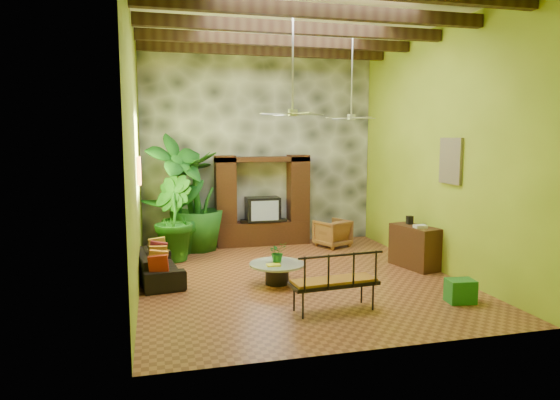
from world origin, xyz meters
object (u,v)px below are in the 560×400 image
object	(u,v)px
tall_plant_a	(178,194)
coffee_table	(277,271)
entertainment_center	(263,207)
tall_plant_c	(196,201)
green_bin	(460,291)
tall_plant_b	(172,218)
ceiling_fan_back	(351,108)
side_console	(415,247)
sofa	(158,266)
iron_bench	(336,279)
ceiling_fan_front	(293,102)
wicker_armchair	(332,233)

from	to	relation	value
tall_plant_a	coffee_table	xyz separation A→B (m)	(1.67, -2.94, -1.17)
entertainment_center	coffee_table	xyz separation A→B (m)	(-0.48, -3.47, -0.71)
tall_plant_c	green_bin	xyz separation A→B (m)	(3.95, -5.07, -1.01)
tall_plant_b	coffee_table	bearing A→B (deg)	-52.42
ceiling_fan_back	coffee_table	size ratio (longest dim) A/B	1.78
tall_plant_b	green_bin	bearing A→B (deg)	-42.47
entertainment_center	side_console	bearing A→B (deg)	-48.75
tall_plant_a	tall_plant_c	xyz separation A→B (m)	(0.46, 0.33, -0.22)
entertainment_center	coffee_table	bearing A→B (deg)	-97.83
ceiling_fan_back	tall_plant_b	bearing A→B (deg)	167.59
sofa	coffee_table	world-z (taller)	sofa
green_bin	tall_plant_a	bearing A→B (deg)	132.93
ceiling_fan_back	iron_bench	distance (m)	4.60
entertainment_center	tall_plant_b	world-z (taller)	entertainment_center
ceiling_fan_front	ceiling_fan_back	xyz separation A→B (m)	(1.80, 1.60, 0.00)
ceiling_fan_front	tall_plant_a	world-z (taller)	ceiling_fan_front
side_console	green_bin	size ratio (longest dim) A/B	2.48
ceiling_fan_back	tall_plant_b	size ratio (longest dim) A/B	0.97
iron_bench	side_console	distance (m)	3.39
ceiling_fan_back	iron_bench	world-z (taller)	ceiling_fan_back
tall_plant_b	ceiling_fan_front	bearing A→B (deg)	-49.29
ceiling_fan_front	coffee_table	bearing A→B (deg)	166.06
entertainment_center	tall_plant_b	size ratio (longest dim) A/B	1.25
ceiling_fan_back	side_console	xyz separation A→B (m)	(1.05, -1.08, -2.96)
entertainment_center	side_console	xyz separation A→B (m)	(2.65, -3.02, -0.52)
tall_plant_a	entertainment_center	bearing A→B (deg)	13.77
entertainment_center	tall_plant_a	bearing A→B (deg)	-166.23
sofa	tall_plant_b	size ratio (longest dim) A/B	0.99
tall_plant_a	coffee_table	world-z (taller)	tall_plant_a
entertainment_center	ceiling_fan_front	xyz separation A→B (m)	(-0.20, -3.54, 2.44)
tall_plant_a	green_bin	size ratio (longest dim) A/B	6.35
ceiling_fan_back	tall_plant_c	xyz separation A→B (m)	(-3.29, 1.74, -2.19)
tall_plant_b	tall_plant_c	size ratio (longest dim) A/B	0.79
entertainment_center	tall_plant_b	bearing A→B (deg)	-155.15
sofa	side_console	size ratio (longest dim) A/B	1.71
entertainment_center	green_bin	xyz separation A→B (m)	(2.26, -5.26, -0.77)
tall_plant_c	side_console	world-z (taller)	tall_plant_c
side_console	tall_plant_b	bearing A→B (deg)	146.03
ceiling_fan_front	tall_plant_c	bearing A→B (deg)	114.05
ceiling_fan_front	coffee_table	xyz separation A→B (m)	(-0.28, 0.07, -3.15)
wicker_armchair	coffee_table	world-z (taller)	wicker_armchair
wicker_armchair	tall_plant_c	world-z (taller)	tall_plant_c
ceiling_fan_front	tall_plant_b	bearing A→B (deg)	130.71
coffee_table	side_console	world-z (taller)	side_console
ceiling_fan_front	tall_plant_b	size ratio (longest dim) A/B	0.97
entertainment_center	tall_plant_c	xyz separation A→B (m)	(-1.69, -0.20, 0.24)
side_console	wicker_armchair	bearing A→B (deg)	100.34
entertainment_center	green_bin	distance (m)	5.78
wicker_armchair	tall_plant_a	world-z (taller)	tall_plant_a
tall_plant_b	ceiling_fan_back	bearing A→B (deg)	-12.41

